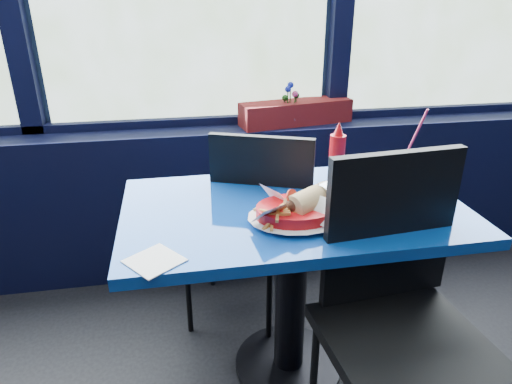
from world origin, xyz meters
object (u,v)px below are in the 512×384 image
Objects in this scene: flower_vase at (291,113)px; ketchup_bottle at (337,153)px; food_basket at (299,209)px; near_table at (292,250)px; chair_near_back at (246,219)px; planter_box at (296,112)px; soda_cup at (405,175)px; chair_near_front at (398,301)px.

flower_vase is 0.62m from ketchup_bottle.
near_table is at bearing 73.84° from food_basket.
ketchup_bottle is at bearing -173.30° from chair_near_back.
planter_box is 1.87× the size of food_basket.
planter_box is 2.68× the size of flower_vase.
flower_vase is 0.70× the size of food_basket.
flower_vase is at bearing 104.74° from soda_cup.
ketchup_bottle is (0.23, 0.23, 0.29)m from near_table.
soda_cup is at bearing 6.80° from food_basket.
planter_box is (0.36, 0.55, 0.32)m from chair_near_back.
planter_box is at bearing 101.96° from soda_cup.
food_basket is at bearing -126.29° from ketchup_bottle.
near_table is 3.60× the size of soda_cup.
planter_box is 1.01m from food_basket.
chair_near_back reaches higher than food_basket.
chair_near_front is at bearing -115.40° from soda_cup.
chair_near_front is at bearing -55.38° from food_basket.
ketchup_bottle reaches higher than chair_near_back.
chair_near_front is at bearing -88.29° from flower_vase.
chair_near_front is 1.27m from planter_box.
soda_cup reaches higher than near_table.
food_basket is 0.95× the size of soda_cup.
near_table is 1.27× the size of chair_near_back.
ketchup_bottle is 0.70× the size of soda_cup.
flower_vase is 0.67× the size of soda_cup.
chair_near_back is at bearing -133.37° from planter_box.
soda_cup reaches higher than planter_box.
food_basket is (-0.25, -0.98, -0.07)m from planter_box.
chair_near_back is at bearing 110.75° from near_table.
chair_near_back is at bearing 112.28° from chair_near_front.
food_basket is (-0.25, 0.26, 0.20)m from chair_near_front.
chair_near_front is 1.71× the size of planter_box.
soda_cup is at bearing -49.50° from ketchup_bottle.
near_table is at bearing -135.52° from ketchup_bottle.
near_table is 0.43m from ketchup_bottle.
soda_cup is at bearing -75.26° from flower_vase.
ketchup_bottle reaches higher than planter_box.
planter_box is 0.88m from soda_cup.
food_basket is at bearing -102.63° from flower_vase.
chair_near_back is 4.04× the size of ketchup_bottle.
planter_box is at bearing -101.60° from chair_near_back.
soda_cup is (0.18, -0.22, -0.02)m from ketchup_bottle.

